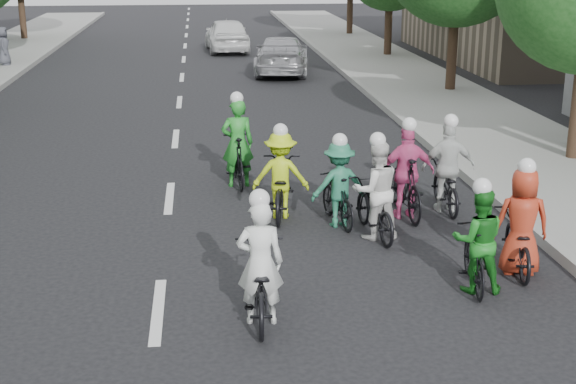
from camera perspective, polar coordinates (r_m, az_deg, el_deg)
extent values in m
plane|color=black|center=(10.79, -9.23, -8.34)|extent=(120.00, 120.00, 0.00)
cube|color=gray|center=(21.55, 13.83, 4.43)|extent=(4.00, 80.00, 0.15)
cube|color=#999993|center=(20.96, 8.80, 4.42)|extent=(0.18, 80.00, 0.18)
cylinder|color=black|center=(43.78, -18.36, 11.77)|extent=(0.32, 0.32, 2.48)
cylinder|color=black|center=(26.84, 11.58, 9.50)|extent=(0.32, 0.32, 2.48)
cylinder|color=black|center=(35.47, 7.13, 11.28)|extent=(0.32, 0.32, 2.27)
cylinder|color=black|center=(44.24, 4.42, 12.60)|extent=(0.32, 0.32, 2.48)
imported|color=black|center=(10.26, -2.02, -6.59)|extent=(0.74, 1.82, 0.94)
imported|color=white|center=(10.04, -2.00, -5.04)|extent=(0.61, 0.42, 1.62)
sphere|color=white|center=(9.76, -2.05, -0.52)|extent=(0.26, 0.26, 0.26)
imported|color=black|center=(11.47, 13.12, -4.53)|extent=(0.66, 1.56, 0.91)
imported|color=#1A751E|center=(11.28, 13.38, -3.37)|extent=(0.80, 0.67, 1.48)
sphere|color=white|center=(11.04, 13.65, 0.33)|extent=(0.26, 0.26, 0.26)
imported|color=black|center=(14.17, -0.57, 0.25)|extent=(0.95, 1.96, 0.98)
imported|color=#C0E119|center=(14.00, -0.53, 1.21)|extent=(1.07, 0.72, 1.54)
sphere|color=white|center=(13.81, -0.54, 4.37)|extent=(0.26, 0.26, 0.26)
imported|color=black|center=(14.28, 8.34, 0.46)|extent=(0.61, 1.88, 1.12)
imported|color=#E55194|center=(14.11, 8.48, 1.39)|extent=(0.99, 0.45, 1.65)
sphere|color=white|center=(13.91, 8.63, 4.75)|extent=(0.26, 0.26, 0.26)
imported|color=black|center=(12.24, 15.99, -3.50)|extent=(0.85, 1.71, 0.86)
imported|color=#AD321B|center=(12.03, 16.31, -2.02)|extent=(0.86, 0.64, 1.59)
sphere|color=white|center=(11.80, 16.63, 1.73)|extent=(0.26, 0.26, 0.26)
imported|color=black|center=(16.07, -3.60, 2.31)|extent=(0.59, 1.73, 1.03)
imported|color=#278F2C|center=(15.88, -3.61, 3.49)|extent=(0.66, 0.46, 1.75)
sphere|color=white|center=(15.70, -3.67, 6.67)|extent=(0.26, 0.26, 0.26)
imported|color=black|center=(13.25, 6.14, -1.23)|extent=(0.82, 1.79, 0.91)
imported|color=white|center=(13.05, 6.28, 0.13)|extent=(0.86, 0.71, 1.63)
sphere|color=white|center=(12.83, 6.40, 3.69)|extent=(0.26, 0.26, 0.26)
imported|color=black|center=(13.76, 3.55, -0.51)|extent=(0.69, 1.54, 0.89)
imported|color=#267353|center=(13.58, 3.64, 0.54)|extent=(1.04, 0.71, 1.48)
sphere|color=white|center=(13.39, 3.70, 3.65)|extent=(0.26, 0.26, 0.26)
imported|color=black|center=(14.78, 11.13, 0.38)|extent=(0.63, 1.66, 0.86)
imported|color=silver|center=(14.59, 11.33, 1.74)|extent=(0.98, 0.44, 1.64)
sphere|color=white|center=(14.40, 11.52, 4.96)|extent=(0.26, 0.26, 0.26)
imported|color=#ABABB0|center=(30.66, -0.46, 9.71)|extent=(2.54, 5.02, 1.40)
imported|color=white|center=(37.51, -4.36, 11.09)|extent=(2.08, 4.60, 1.53)
imported|color=#474852|center=(33.84, -19.58, 9.76)|extent=(0.53, 0.76, 1.48)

